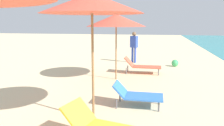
% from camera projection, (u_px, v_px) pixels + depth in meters
% --- Properties ---
extents(umbrella_second, '(2.08, 2.08, 2.70)m').
position_uv_depth(umbrella_second, '(92.00, 3.00, 4.53)').
color(umbrella_second, olive).
rests_on(umbrella_second, ground).
extents(lounger_second_shoreside, '(1.22, 0.64, 0.58)m').
position_uv_depth(lounger_second_shoreside, '(137.00, 95.00, 5.70)').
color(lounger_second_shoreside, blue).
rests_on(lounger_second_shoreside, ground).
extents(umbrella_farthest, '(2.13, 2.13, 2.43)m').
position_uv_depth(umbrella_farthest, '(116.00, 20.00, 8.13)').
color(umbrella_farthest, olive).
rests_on(umbrella_farthest, ground).
extents(lounger_farthest_shoreside, '(1.50, 0.59, 0.68)m').
position_uv_depth(lounger_farthest_shoreside, '(142.00, 65.00, 9.42)').
color(lounger_farthest_shoreside, '#D8593F').
rests_on(lounger_farthest_shoreside, ground).
extents(person_walking_near, '(0.42, 0.36, 1.61)m').
position_uv_depth(person_walking_near, '(134.00, 44.00, 11.90)').
color(person_walking_near, '#334CB2').
rests_on(person_walking_near, ground).
extents(beach_ball, '(0.33, 0.33, 0.33)m').
position_uv_depth(beach_ball, '(175.00, 63.00, 10.95)').
color(beach_ball, '#3FB266').
rests_on(beach_ball, ground).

